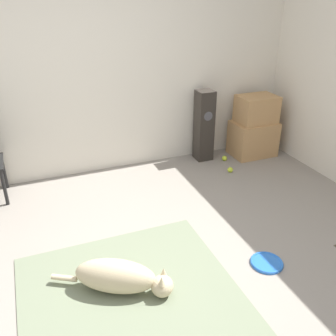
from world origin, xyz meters
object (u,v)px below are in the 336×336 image
at_px(dog, 120,277).
at_px(tennis_ball_by_boxes, 224,158).
at_px(tennis_ball_near_speaker, 230,170).
at_px(cardboard_box_upper, 257,109).
at_px(cardboard_box_lower, 253,138).
at_px(floor_speaker, 204,126).
at_px(frisbee, 267,263).

xyz_separation_m(dog, tennis_ball_by_boxes, (1.87, 1.75, -0.11)).
relative_size(tennis_ball_by_boxes, tennis_ball_near_speaker, 1.00).
xyz_separation_m(cardboard_box_upper, tennis_ball_near_speaker, (-0.56, -0.38, -0.59)).
bearing_deg(cardboard_box_upper, cardboard_box_lower, -146.85).
distance_m(cardboard_box_lower, floor_speaker, 0.72).
xyz_separation_m(tennis_ball_by_boxes, tennis_ball_near_speaker, (-0.10, -0.32, 0.00)).
height_order(cardboard_box_upper, tennis_ball_near_speaker, cardboard_box_upper).
xyz_separation_m(frisbee, cardboard_box_upper, (1.14, 1.95, 0.61)).
bearing_deg(cardboard_box_lower, cardboard_box_upper, 33.15).
xyz_separation_m(frisbee, tennis_ball_near_speaker, (0.57, 1.57, 0.02)).
height_order(dog, tennis_ball_near_speaker, dog).
relative_size(floor_speaker, tennis_ball_by_boxes, 13.76).
xyz_separation_m(frisbee, cardboard_box_lower, (1.12, 1.94, 0.21)).
distance_m(floor_speaker, tennis_ball_by_boxes, 0.51).
bearing_deg(cardboard_box_upper, tennis_ball_near_speaker, -145.92).
distance_m(dog, frisbee, 1.21).
relative_size(cardboard_box_lower, floor_speaker, 0.62).
bearing_deg(tennis_ball_near_speaker, cardboard_box_upper, 34.08).
height_order(floor_speaker, tennis_ball_by_boxes, floor_speaker).
relative_size(cardboard_box_lower, tennis_ball_by_boxes, 8.56).
distance_m(dog, tennis_ball_near_speaker, 2.28).
xyz_separation_m(dog, tennis_ball_near_speaker, (1.77, 1.42, -0.11)).
xyz_separation_m(dog, floor_speaker, (1.64, 1.92, 0.32)).
height_order(frisbee, tennis_ball_by_boxes, tennis_ball_by_boxes).
height_order(frisbee, tennis_ball_near_speaker, tennis_ball_near_speaker).
bearing_deg(frisbee, cardboard_box_lower, 60.06).
bearing_deg(dog, cardboard_box_lower, 37.74).
height_order(floor_speaker, tennis_ball_near_speaker, floor_speaker).
relative_size(cardboard_box_upper, floor_speaker, 0.54).
height_order(frisbee, cardboard_box_upper, cardboard_box_upper).
relative_size(dog, floor_speaker, 0.91).
xyz_separation_m(cardboard_box_lower, tennis_ball_near_speaker, (-0.55, -0.37, -0.19)).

